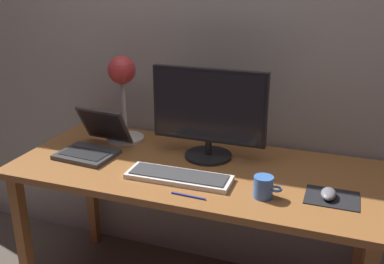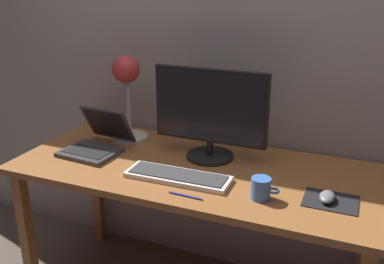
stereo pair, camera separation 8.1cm
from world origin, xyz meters
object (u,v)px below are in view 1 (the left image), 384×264
object	(u,v)px
keyboard_main	(179,177)
laptop	(95,140)
monitor	(209,112)
mouse	(328,194)
coffee_mug	(264,187)
desk_lamp	(122,84)
pen	(188,196)

from	to	relation	value
keyboard_main	laptop	size ratio (longest dim) A/B	1.38
monitor	keyboard_main	size ratio (longest dim) A/B	1.18
monitor	mouse	bearing A→B (deg)	-21.92
monitor	coffee_mug	world-z (taller)	monitor
laptop	desk_lamp	world-z (taller)	desk_lamp
keyboard_main	mouse	size ratio (longest dim) A/B	4.61
coffee_mug	pen	distance (m)	0.29
laptop	desk_lamp	xyz separation A→B (m)	(0.06, 0.19, 0.24)
desk_lamp	mouse	xyz separation A→B (m)	(1.02, -0.29, -0.27)
desk_lamp	mouse	bearing A→B (deg)	-16.05
desk_lamp	mouse	size ratio (longest dim) A/B	4.47
keyboard_main	desk_lamp	distance (m)	0.61
laptop	coffee_mug	world-z (taller)	laptop
keyboard_main	laptop	xyz separation A→B (m)	(-0.48, 0.15, 0.04)
laptop	mouse	xyz separation A→B (m)	(1.08, -0.11, -0.04)
laptop	desk_lamp	bearing A→B (deg)	72.12
monitor	keyboard_main	world-z (taller)	monitor
coffee_mug	pen	world-z (taller)	coffee_mug
laptop	pen	world-z (taller)	laptop
monitor	laptop	size ratio (longest dim) A/B	1.63
laptop	pen	distance (m)	0.64
laptop	keyboard_main	bearing A→B (deg)	-16.82
keyboard_main	coffee_mug	bearing A→B (deg)	-5.00
coffee_mug	pen	bearing A→B (deg)	-160.42
keyboard_main	coffee_mug	size ratio (longest dim) A/B	4.01
laptop	coffee_mug	size ratio (longest dim) A/B	2.92
pen	coffee_mug	bearing A→B (deg)	19.58
laptop	pen	xyz separation A→B (m)	(0.57, -0.27, -0.05)
keyboard_main	laptop	distance (m)	0.51
coffee_mug	monitor	bearing A→B (deg)	137.12
pen	laptop	bearing A→B (deg)	154.49
keyboard_main	desk_lamp	xyz separation A→B (m)	(-0.42, 0.33, 0.28)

